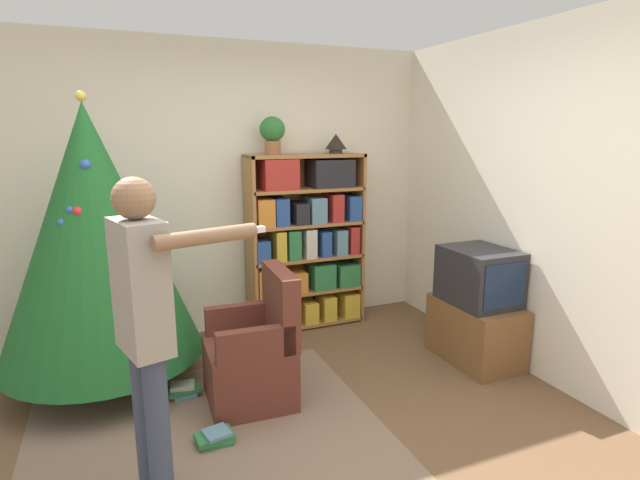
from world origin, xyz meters
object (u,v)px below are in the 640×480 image
bookshelf (306,241)px  table_lamp (336,142)px  television (479,276)px  armchair (255,356)px  standing_person (146,321)px  potted_plant (272,133)px  christmas_tree (94,235)px

bookshelf → table_lamp: size_ratio=8.12×
television → table_lamp: bearing=118.2°
bookshelf → armchair: bookshelf is taller
television → standing_person: bearing=-164.8°
bookshelf → armchair: bearing=-125.6°
bookshelf → potted_plant: size_ratio=4.94×
armchair → potted_plant: 1.97m
potted_plant → table_lamp: potted_plant is taller
christmas_tree → standing_person: bearing=-80.9°
bookshelf → table_lamp: 0.96m
christmas_tree → potted_plant: size_ratio=6.35×
christmas_tree → table_lamp: size_ratio=10.44×
standing_person → armchair: bearing=122.0°
bookshelf → standing_person: (-1.55, -1.93, 0.15)m
potted_plant → christmas_tree: bearing=-161.1°
standing_person → christmas_tree: bearing=173.9°
bookshelf → armchair: 1.51m
christmas_tree → armchair: (0.95, -0.67, -0.79)m
potted_plant → bookshelf: bearing=-2.2°
television → potted_plant: size_ratio=1.73×
potted_plant → table_lamp: (0.61, -0.00, -0.09)m
television → christmas_tree: (-2.76, 0.76, 0.41)m
armchair → potted_plant: (0.53, 1.17, 1.49)m
armchair → standing_person: (-0.72, -0.77, 0.65)m
television → table_lamp: 1.75m
christmas_tree → potted_plant: 1.70m
bookshelf → christmas_tree: size_ratio=0.78×
standing_person → table_lamp: (1.85, 1.94, 0.76)m
bookshelf → christmas_tree: (-1.78, -0.49, 0.30)m
christmas_tree → armchair: size_ratio=2.27×
standing_person → table_lamp: table_lamp is taller
armchair → potted_plant: bearing=158.6°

